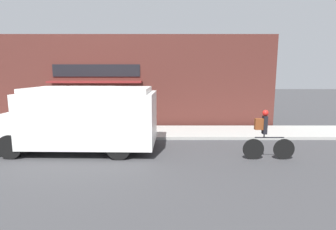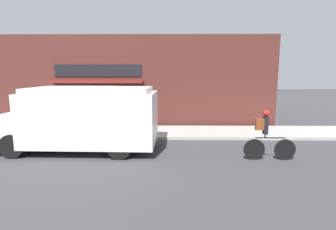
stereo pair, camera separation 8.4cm
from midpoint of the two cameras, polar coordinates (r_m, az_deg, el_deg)
ground_plane at (r=11.58m, az=-16.40°, el=-5.19°), size 70.00×70.00×0.00m
sidewalk at (r=12.71m, az=-14.80°, el=-3.57°), size 28.00×2.45×0.12m
storefront at (r=13.94m, az=-13.51°, el=7.10°), size 17.67×0.82×4.70m
school_bus at (r=9.89m, az=-17.78°, el=-0.62°), size 5.83×2.79×2.29m
cyclist at (r=9.03m, az=20.94°, el=-4.43°), size 1.68×0.20×1.63m
trash_bin at (r=12.54m, az=-7.27°, el=-1.31°), size 0.53×0.53×0.81m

